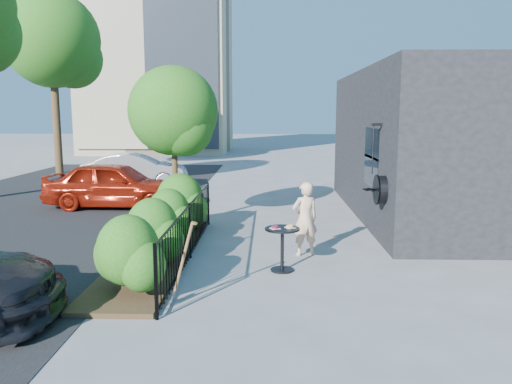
{
  "coord_description": "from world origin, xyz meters",
  "views": [
    {
      "loc": [
        0.05,
        -9.53,
        2.84
      ],
      "look_at": [
        -0.22,
        0.83,
        1.2
      ],
      "focal_mm": 35.0,
      "sensor_mm": 36.0,
      "label": 1
    }
  ],
  "objects_px": {
    "cafe_table": "(282,241)",
    "woman": "(305,219)",
    "car_silver": "(136,170)",
    "patio_tree": "(176,116)",
    "shovel": "(181,267)",
    "street_tree_far": "(53,46)",
    "car_red": "(115,185)"
  },
  "relations": [
    {
      "from": "patio_tree",
      "to": "woman",
      "type": "xyz_separation_m",
      "value": [
        3.01,
        -2.49,
        -2.02
      ]
    },
    {
      "from": "car_silver",
      "to": "cafe_table",
      "type": "bearing_deg",
      "value": -158.84
    },
    {
      "from": "car_silver",
      "to": "woman",
      "type": "bearing_deg",
      "value": -154.18
    },
    {
      "from": "shovel",
      "to": "car_silver",
      "type": "distance_m",
      "value": 12.67
    },
    {
      "from": "patio_tree",
      "to": "car_red",
      "type": "bearing_deg",
      "value": 133.3
    },
    {
      "from": "car_red",
      "to": "cafe_table",
      "type": "bearing_deg",
      "value": -139.27
    },
    {
      "from": "street_tree_far",
      "to": "car_red",
      "type": "xyz_separation_m",
      "value": [
        5.33,
        -8.69,
        -5.21
      ]
    },
    {
      "from": "street_tree_far",
      "to": "woman",
      "type": "height_order",
      "value": "street_tree_far"
    },
    {
      "from": "shovel",
      "to": "woman",
      "type": "bearing_deg",
      "value": 52.76
    },
    {
      "from": "car_silver",
      "to": "street_tree_far",
      "type": "bearing_deg",
      "value": 41.81
    },
    {
      "from": "patio_tree",
      "to": "car_red",
      "type": "height_order",
      "value": "patio_tree"
    },
    {
      "from": "woman",
      "to": "car_silver",
      "type": "height_order",
      "value": "woman"
    },
    {
      "from": "woman",
      "to": "cafe_table",
      "type": "bearing_deg",
      "value": 45.48
    },
    {
      "from": "patio_tree",
      "to": "street_tree_far",
      "type": "distance_m",
      "value": 13.95
    },
    {
      "from": "woman",
      "to": "shovel",
      "type": "bearing_deg",
      "value": 33.07
    },
    {
      "from": "street_tree_far",
      "to": "cafe_table",
      "type": "bearing_deg",
      "value": -55.19
    },
    {
      "from": "woman",
      "to": "car_red",
      "type": "distance_m",
      "value": 7.35
    },
    {
      "from": "woman",
      "to": "shovel",
      "type": "height_order",
      "value": "woman"
    },
    {
      "from": "street_tree_far",
      "to": "shovel",
      "type": "relative_size",
      "value": 6.38
    },
    {
      "from": "street_tree_far",
      "to": "shovel",
      "type": "xyz_separation_m",
      "value": [
        8.68,
        -16.36,
        -5.35
      ]
    },
    {
      "from": "patio_tree",
      "to": "car_silver",
      "type": "xyz_separation_m",
      "value": [
        -2.9,
        6.9,
        -2.11
      ]
    },
    {
      "from": "cafe_table",
      "to": "car_silver",
      "type": "bearing_deg",
      "value": 117.52
    },
    {
      "from": "shovel",
      "to": "cafe_table",
      "type": "bearing_deg",
      "value": 46.53
    },
    {
      "from": "street_tree_far",
      "to": "woman",
      "type": "xyz_separation_m",
      "value": [
        10.71,
        -13.69,
        -5.17
      ]
    },
    {
      "from": "cafe_table",
      "to": "woman",
      "type": "bearing_deg",
      "value": 65.18
    },
    {
      "from": "car_red",
      "to": "car_silver",
      "type": "distance_m",
      "value": 4.42
    },
    {
      "from": "car_red",
      "to": "street_tree_far",
      "type": "bearing_deg",
      "value": 33.19
    },
    {
      "from": "patio_tree",
      "to": "woman",
      "type": "distance_m",
      "value": 4.4
    },
    {
      "from": "shovel",
      "to": "car_red",
      "type": "xyz_separation_m",
      "value": [
        -3.35,
        7.68,
        0.14
      ]
    },
    {
      "from": "woman",
      "to": "car_silver",
      "type": "bearing_deg",
      "value": -77.51
    },
    {
      "from": "car_silver",
      "to": "patio_tree",
      "type": "bearing_deg",
      "value": -163.59
    },
    {
      "from": "car_red",
      "to": "car_silver",
      "type": "relative_size",
      "value": 1.05
    }
  ]
}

